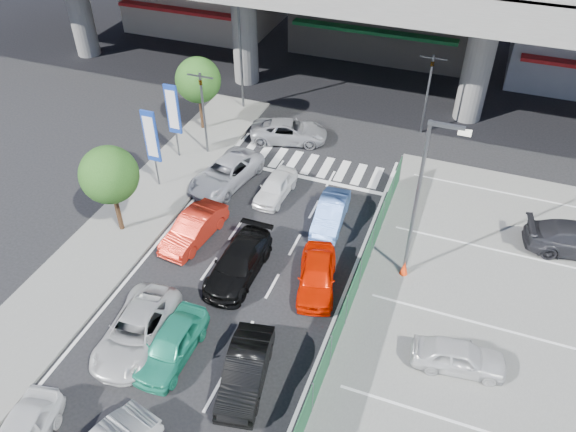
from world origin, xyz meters
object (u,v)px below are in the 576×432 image
at_px(wagon_silver_front_left, 226,173).
at_px(crossing_wagon_silver, 289,131).
at_px(traffic_light_right, 431,75).
at_px(tree_far, 198,80).
at_px(signboard_near, 151,139).
at_px(tree_near, 109,175).
at_px(traffic_light_left, 202,94).
at_px(taxi_teal_mid, 172,344).
at_px(hatch_black_mid_right, 246,371).
at_px(taxi_orange_left, 194,228).
at_px(sedan_black_mid, 239,263).
at_px(traffic_cone, 404,268).
at_px(taxi_orange_right, 317,275).
at_px(kei_truck_front_right, 331,213).
at_px(parked_sedan_white, 459,356).
at_px(street_lamp_left, 242,41).
at_px(signboard_far, 173,112).
at_px(sedan_white_mid_left, 136,330).
at_px(sedan_white_front_mid, 275,187).
at_px(street_lamp_right, 423,190).

xyz_separation_m(wagon_silver_front_left, crossing_wagon_silver, (1.70, 5.55, -0.03)).
xyz_separation_m(traffic_light_right, tree_far, (-13.30, -4.50, -0.55)).
bearing_deg(signboard_near, tree_near, -87.13).
height_order(traffic_light_left, crossing_wagon_silver, traffic_light_left).
bearing_deg(traffic_light_right, crossing_wagon_silver, -152.78).
distance_m(signboard_near, taxi_teal_mid, 12.09).
xyz_separation_m(hatch_black_mid_right, taxi_orange_left, (-5.74, 6.70, 0.00)).
xyz_separation_m(sedan_black_mid, traffic_cone, (7.15, 2.61, -0.26)).
xyz_separation_m(sedan_black_mid, taxi_orange_right, (3.60, 0.50, 0.00)).
bearing_deg(signboard_near, crossing_wagon_silver, 54.24).
distance_m(hatch_black_mid_right, kei_truck_front_right, 10.26).
xyz_separation_m(taxi_orange_right, crossing_wagon_silver, (-5.56, 11.38, -0.03)).
height_order(tree_near, taxi_orange_right, tree_near).
bearing_deg(traffic_light_left, parked_sedan_white, -33.04).
bearing_deg(crossing_wagon_silver, taxi_orange_left, 158.95).
bearing_deg(taxi_teal_mid, traffic_light_right, 73.22).
height_order(street_lamp_left, sedan_black_mid, street_lamp_left).
bearing_deg(traffic_light_left, signboard_far, -144.30).
height_order(tree_near, taxi_teal_mid, tree_near).
bearing_deg(taxi_orange_left, sedan_white_mid_left, -75.99).
bearing_deg(tree_near, traffic_cone, 7.43).
relative_size(hatch_black_mid_right, sedan_black_mid, 0.88).
height_order(wagon_silver_front_left, sedan_white_front_mid, wagon_silver_front_left).
distance_m(traffic_light_left, traffic_cone, 15.01).
bearing_deg(tree_near, crossing_wagon_silver, 66.10).
xyz_separation_m(street_lamp_left, sedan_white_mid_left, (3.94, -19.79, -4.10)).
relative_size(traffic_light_right, signboard_far, 1.11).
height_order(street_lamp_right, sedan_black_mid, street_lamp_right).
relative_size(signboard_near, crossing_wagon_silver, 0.99).
bearing_deg(taxi_teal_mid, street_lamp_right, 44.91).
relative_size(traffic_light_right, parked_sedan_white, 1.44).
bearing_deg(street_lamp_right, kei_truck_front_right, 153.34).
relative_size(tree_near, sedan_white_front_mid, 1.35).
relative_size(street_lamp_right, sedan_white_mid_left, 1.65).
bearing_deg(street_lamp_left, traffic_light_left, -88.80).
relative_size(hatch_black_mid_right, taxi_orange_left, 1.00).
relative_size(traffic_light_left, crossing_wagon_silver, 1.09).
bearing_deg(wagon_silver_front_left, sedan_white_front_mid, 7.89).
height_order(street_lamp_left, kei_truck_front_right, street_lamp_left).
bearing_deg(hatch_black_mid_right, wagon_silver_front_left, 108.00).
xyz_separation_m(sedan_black_mid, sedan_white_front_mid, (-0.63, 6.18, -0.08)).
height_order(traffic_light_right, kei_truck_front_right, traffic_light_right).
height_order(taxi_orange_right, crossing_wagon_silver, taxi_orange_right).
relative_size(street_lamp_right, hatch_black_mid_right, 1.91).
bearing_deg(parked_sedan_white, kei_truck_front_right, 39.76).
relative_size(street_lamp_right, tree_near, 1.67).
xyz_separation_m(street_lamp_left, hatch_black_mid_right, (8.87, -20.02, -4.08)).
xyz_separation_m(traffic_light_left, hatch_black_mid_right, (8.74, -14.02, -3.25)).
bearing_deg(sedan_black_mid, kei_truck_front_right, 59.98).
relative_size(taxi_teal_mid, traffic_cone, 5.53).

